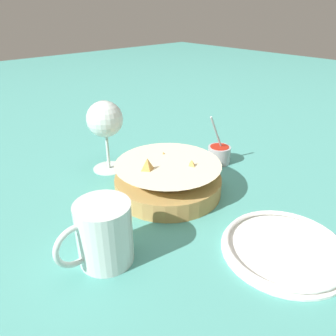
{
  "coord_description": "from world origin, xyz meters",
  "views": [
    {
      "loc": [
        0.43,
        0.45,
        0.36
      ],
      "look_at": [
        0.03,
        0.01,
        0.06
      ],
      "focal_mm": 35.0,
      "sensor_mm": 36.0,
      "label": 1
    }
  ],
  "objects_px": {
    "beer_mug": "(104,235)",
    "food_basket": "(168,179)",
    "side_plate": "(284,247)",
    "wine_glass": "(105,121)",
    "sauce_cup": "(219,154)"
  },
  "relations": [
    {
      "from": "beer_mug",
      "to": "food_basket",
      "type": "bearing_deg",
      "value": -157.94
    },
    {
      "from": "beer_mug",
      "to": "side_plate",
      "type": "bearing_deg",
      "value": 141.28
    },
    {
      "from": "beer_mug",
      "to": "side_plate",
      "type": "height_order",
      "value": "beer_mug"
    },
    {
      "from": "side_plate",
      "to": "food_basket",
      "type": "bearing_deg",
      "value": -86.84
    },
    {
      "from": "food_basket",
      "to": "side_plate",
      "type": "xyz_separation_m",
      "value": [
        -0.01,
        0.26,
        -0.02
      ]
    },
    {
      "from": "food_basket",
      "to": "beer_mug",
      "type": "bearing_deg",
      "value": 22.06
    },
    {
      "from": "side_plate",
      "to": "wine_glass",
      "type": "bearing_deg",
      "value": -84.06
    },
    {
      "from": "sauce_cup",
      "to": "side_plate",
      "type": "height_order",
      "value": "sauce_cup"
    },
    {
      "from": "wine_glass",
      "to": "beer_mug",
      "type": "relative_size",
      "value": 1.34
    },
    {
      "from": "food_basket",
      "to": "sauce_cup",
      "type": "bearing_deg",
      "value": -173.94
    },
    {
      "from": "side_plate",
      "to": "sauce_cup",
      "type": "bearing_deg",
      "value": -121.85
    },
    {
      "from": "sauce_cup",
      "to": "wine_glass",
      "type": "bearing_deg",
      "value": -35.23
    },
    {
      "from": "sauce_cup",
      "to": "wine_glass",
      "type": "distance_m",
      "value": 0.29
    },
    {
      "from": "food_basket",
      "to": "side_plate",
      "type": "distance_m",
      "value": 0.27
    },
    {
      "from": "wine_glass",
      "to": "side_plate",
      "type": "bearing_deg",
      "value": 95.94
    }
  ]
}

